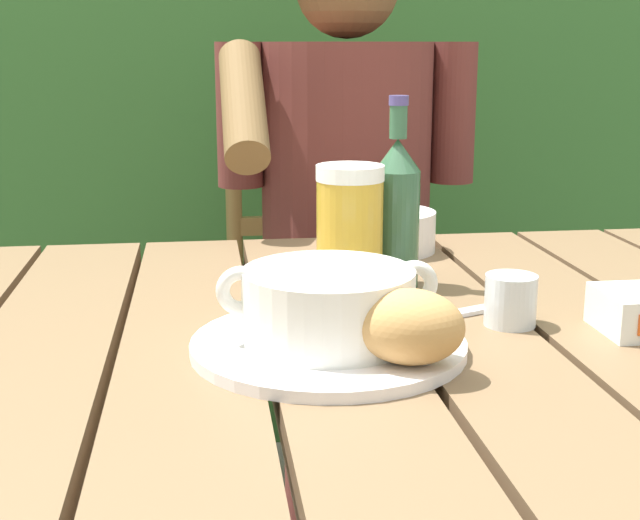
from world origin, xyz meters
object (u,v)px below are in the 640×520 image
Objects in this scene: person_eating at (347,213)px; beer_bottle at (397,210)px; diner_bowl at (387,231)px; serving_plate at (328,345)px; soup_bowl at (328,303)px; beer_glass at (350,231)px; chair_near_diner at (333,309)px; table_knife at (448,315)px; water_glass_small at (511,300)px; bread_roll at (410,327)px.

beer_bottle is at bearing -92.83° from person_eating.
serving_plate is at bearing -109.25° from diner_bowl.
soup_bowl is 1.39× the size of beer_glass.
chair_near_diner reaches higher than table_knife.
diner_bowl is (0.00, -0.34, 0.04)m from person_eating.
person_eating is (-0.00, -0.20, 0.25)m from chair_near_diner.
water_glass_small is at bearing 15.28° from serving_plate.
person_eating is at bearing -90.79° from chair_near_diner.
bread_roll is at bearing -49.40° from serving_plate.
person_eating is 0.85m from bread_roll.
person_eating reaches higher than table_knife.
water_glass_small is (0.21, 0.06, 0.02)m from serving_plate.
soup_bowl is 3.90× the size of water_glass_small.
soup_bowl reaches higher than bread_roll.
person_eating is 0.79m from soup_bowl.
person_eating is 7.83× the size of beer_glass.
chair_near_diner is at bearing 81.25° from serving_plate.
person_eating is at bearing 95.10° from water_glass_small.
diner_bowl is (-0.06, 0.37, 0.00)m from water_glass_small.
soup_bowl is at bearing -105.29° from beer_glass.
chair_near_diner is 0.82× the size of person_eating.
beer_glass is at bearing 74.71° from serving_plate.
beer_glass reaches higher than table_knife.
soup_bowl is 1.81× the size of bread_roll.
chair_near_diner is 1.03m from soup_bowl.
person_eating reaches higher than bread_roll.
person_eating is 0.78m from serving_plate.
beer_glass is 0.16m from table_knife.
beer_glass is at bearing -112.55° from diner_bowl.
person_eating reaches higher than soup_bowl.
soup_bowl reaches higher than serving_plate.
chair_near_diner reaches higher than water_glass_small.
beer_bottle reaches higher than beer_glass.
water_glass_small reaches higher than table_knife.
water_glass_small is (0.06, -0.71, 0.04)m from person_eating.
beer_bottle is at bearing 28.30° from beer_glass.
soup_bowl is at bearing -100.77° from person_eating.
beer_glass is at bearing 92.18° from bread_roll.
person_eating reaches higher than diner_bowl.
bread_roll is at bearing -100.06° from beer_bottle.
diner_bowl is (0.15, 0.43, -0.02)m from soup_bowl.
serving_plate is 0.28m from beer_bottle.
water_glass_small is 0.41× the size of table_knife.
beer_glass is 0.22m from water_glass_small.
bread_roll is 0.20m from water_glass_small.
diner_bowl reaches higher than serving_plate.
diner_bowl is at bearing 81.38° from beer_bottle.
beer_bottle reaches higher than table_knife.
table_knife is at bearing 31.10° from serving_plate.
soup_bowl reaches higher than table_knife.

